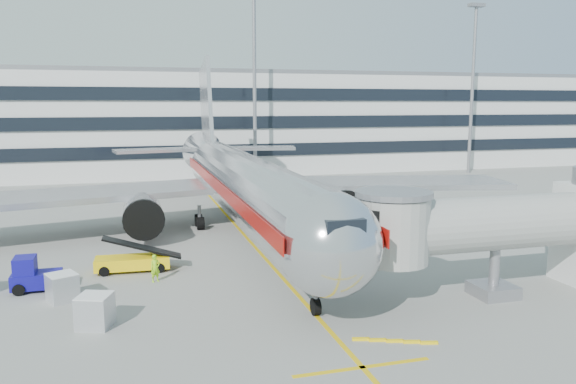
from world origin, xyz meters
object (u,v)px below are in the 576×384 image
object	(u,v)px
baggage_tug	(33,276)
belt_loader	(133,261)
cargo_container_front	(95,311)
cargo_container_right	(62,287)
main_jet	(240,182)
ramp_worker	(155,268)

from	to	relation	value
baggage_tug	belt_loader	bearing A→B (deg)	23.42
cargo_container_front	baggage_tug	bearing A→B (deg)	119.39
baggage_tug	cargo_container_right	distance (m)	2.90
baggage_tug	main_jet	bearing A→B (deg)	38.84
belt_loader	cargo_container_right	world-z (taller)	belt_loader
cargo_container_front	cargo_container_right	bearing A→B (deg)	113.94
belt_loader	cargo_container_right	xyz separation A→B (m)	(-3.75, -4.67, 0.10)
belt_loader	cargo_container_front	xyz separation A→B (m)	(-1.83, -8.99, 0.14)
cargo_container_front	belt_loader	bearing A→B (deg)	78.50
main_jet	cargo_container_front	bearing A→B (deg)	-120.51
main_jet	belt_loader	distance (m)	13.33
main_jet	cargo_container_front	world-z (taller)	main_jet
main_jet	cargo_container_right	world-z (taller)	main_jet
ramp_worker	baggage_tug	bearing A→B (deg)	155.16
cargo_container_right	cargo_container_front	distance (m)	4.72
baggage_tug	ramp_worker	world-z (taller)	baggage_tug
ramp_worker	cargo_container_front	bearing A→B (deg)	-139.01
main_jet	ramp_worker	bearing A→B (deg)	-122.56
main_jet	ramp_worker	size ratio (longest dim) A/B	30.17
main_jet	baggage_tug	bearing A→B (deg)	-141.16
baggage_tug	cargo_container_front	bearing A→B (deg)	-60.61
baggage_tug	cargo_container_front	size ratio (longest dim) A/B	1.41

